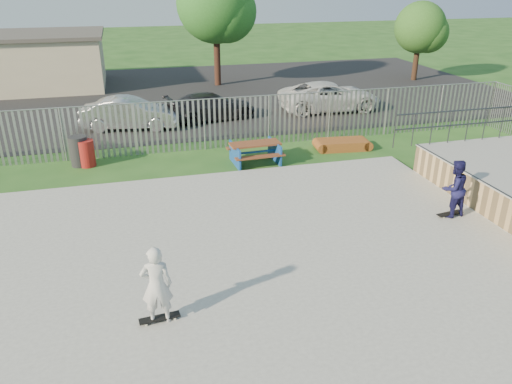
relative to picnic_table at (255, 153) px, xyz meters
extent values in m
plane|color=#224F1B|center=(-2.51, -7.00, -0.39)|extent=(120.00, 120.00, 0.00)
cube|color=gray|center=(-2.51, -7.00, -0.32)|extent=(15.00, 12.00, 0.15)
cylinder|color=#383A3F|center=(5.01, -6.00, 0.69)|extent=(0.06, 7.00, 0.06)
cube|color=brown|center=(0.00, 0.00, 0.35)|extent=(1.85, 0.79, 0.06)
cube|color=brown|center=(0.03, -0.61, 0.05)|extent=(1.83, 0.37, 0.05)
cube|color=brown|center=(-0.03, 0.61, 0.05)|extent=(1.83, 0.37, 0.05)
cube|color=#154392|center=(0.00, 0.00, -0.02)|extent=(1.68, 1.49, 0.75)
cube|color=brown|center=(3.73, 0.64, -0.21)|extent=(1.94, 1.11, 0.37)
cylinder|color=maroon|center=(-5.92, 1.23, 0.09)|extent=(0.58, 0.58, 0.97)
cylinder|color=#242426|center=(-6.17, 1.36, 0.15)|extent=(0.65, 0.65, 1.09)
cube|color=black|center=(-2.51, 12.00, -0.38)|extent=(40.00, 18.00, 0.02)
imported|color=#B9B8BE|center=(-4.26, 5.63, 0.32)|extent=(4.38, 2.16, 1.38)
imported|color=black|center=(-0.50, 6.23, 0.25)|extent=(4.52, 2.51, 1.24)
imported|color=silver|center=(5.55, 6.40, 0.33)|extent=(5.15, 2.49, 1.41)
cube|color=beige|center=(-10.51, 16.00, 1.11)|extent=(10.00, 6.00, 3.00)
cube|color=#4C4742|center=(-10.51, 16.00, 2.71)|extent=(10.40, 6.40, 0.20)
cylinder|color=#3C2118|center=(1.27, 13.99, 1.66)|extent=(0.39, 0.39, 4.10)
sphere|color=#286221|center=(1.27, 13.99, 4.39)|extent=(4.59, 4.59, 4.59)
cylinder|color=#392417|center=(13.89, 12.31, 1.01)|extent=(0.34, 0.34, 2.81)
sphere|color=#2C581E|center=(13.89, 12.31, 2.89)|extent=(3.15, 3.15, 3.15)
cube|color=black|center=(4.11, -5.88, -0.18)|extent=(0.82, 0.31, 0.02)
cube|color=black|center=(-4.15, -8.49, -0.18)|extent=(0.81, 0.27, 0.02)
imported|color=#161542|center=(4.11, -5.88, 0.58)|extent=(0.88, 0.73, 1.65)
imported|color=silver|center=(-4.15, -8.49, 0.58)|extent=(0.63, 0.44, 1.65)
camera|label=1|loc=(-4.35, -16.64, 6.01)|focal=35.00mm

